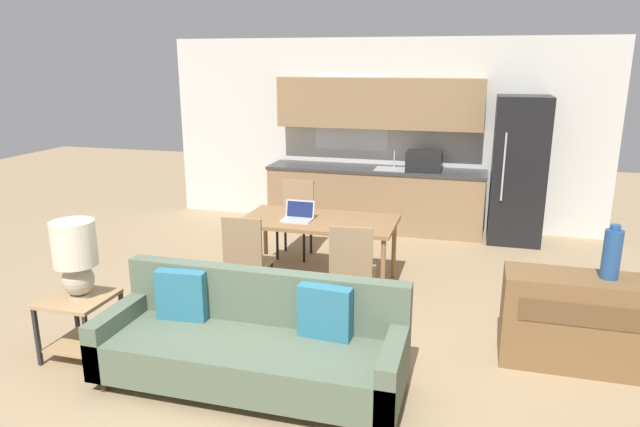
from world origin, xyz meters
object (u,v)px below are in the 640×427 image
side_table (80,316)px  credenza (574,321)px  table_lamp (75,254)px  dining_chair_far_left (296,216)px  dining_chair_near_right (352,268)px  refrigerator (518,170)px  laptop (298,215)px  dining_chair_near_left (247,257)px  couch (253,343)px  dining_table (319,224)px  vase (612,254)px

side_table → credenza: (3.90, 0.93, 0.03)m
table_lamp → side_table: bearing=-140.0°
credenza → dining_chair_far_left: (-2.97, 1.98, 0.13)m
side_table → dining_chair_near_right: size_ratio=0.56×
side_table → dining_chair_far_left: 3.06m
refrigerator → laptop: bearing=-136.2°
credenza → dining_chair_near_left: 2.99m
refrigerator → dining_chair_far_left: 3.03m
credenza → laptop: (-2.65, 1.07, 0.40)m
table_lamp → couch: bearing=-0.7°
refrigerator → side_table: 5.61m
refrigerator → couch: size_ratio=0.85×
dining_table → dining_chair_near_right: size_ratio=1.77×
couch → credenza: couch is taller
dining_chair_near_right → credenza: bearing=162.8°
vase → laptop: 3.05m
refrigerator → couch: refrigerator is taller
table_lamp → laptop: 2.35m
dining_table → dining_chair_near_right: 0.96m
dining_chair_near_right → dining_chair_far_left: size_ratio=1.00×
dining_table → table_lamp: size_ratio=2.59×
dining_chair_near_right → dining_chair_near_left: 1.07m
table_lamp → dining_chair_far_left: (0.91, 2.90, -0.38)m
laptop → table_lamp: bearing=-121.7°
laptop → dining_table: bearing=19.2°
couch → dining_chair_near_right: dining_chair_near_right is taller
side_table → laptop: 2.40m
refrigerator → dining_table: refrigerator is taller
dining_table → laptop: bearing=-160.8°
table_lamp → dining_chair_near_left: 1.65m
dining_table → dining_chair_far_left: size_ratio=1.77×
couch → vase: size_ratio=5.31×
couch → dining_chair_near_right: (0.47, 1.31, 0.18)m
refrigerator → laptop: (-2.35, -2.25, -0.20)m
side_table → dining_chair_near_right: (2.00, 1.31, 0.15)m
dining_chair_near_left → laptop: bearing=-116.8°
refrigerator → credenza: refrigerator is taller
dining_chair_near_right → laptop: size_ratio=2.93×
refrigerator → dining_chair_near_right: 3.39m
couch → side_table: size_ratio=4.37×
table_lamp → dining_chair_near_left: table_lamp is taller
side_table → dining_chair_near_left: bearing=54.8°
table_lamp → dining_table: bearing=55.0°
credenza → dining_chair_near_right: 1.94m
dining_chair_near_left → table_lamp: bearing=52.9°
dining_chair_far_left → table_lamp: bearing=-109.4°
dining_table → vase: 2.89m
table_lamp → credenza: (3.89, 0.92, -0.51)m
vase → dining_chair_far_left: size_ratio=0.46×
dining_chair_near_right → laptop: dining_chair_near_right is taller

